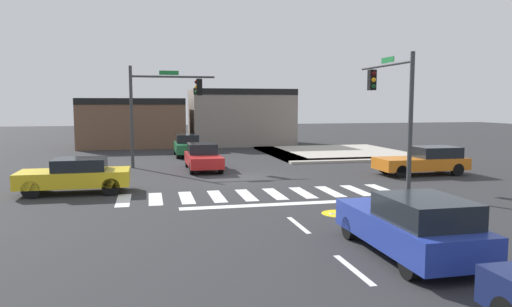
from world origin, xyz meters
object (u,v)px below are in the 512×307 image
(car_yellow, at_px, (76,175))
(car_blue, at_px, (411,225))
(car_green, at_px, (187,145))
(car_red, at_px, (203,157))
(traffic_signal_southeast, at_px, (392,97))
(car_orange, at_px, (424,161))
(traffic_signal_northwest, at_px, (162,99))

(car_yellow, bearing_deg, car_blue, 130.93)
(car_green, xyz_separation_m, car_yellow, (-5.57, -13.01, -0.01))
(car_red, relative_size, car_green, 1.05)
(traffic_signal_southeast, relative_size, car_red, 1.32)
(car_red, bearing_deg, car_blue, 11.13)
(car_green, relative_size, car_yellow, 0.94)
(traffic_signal_southeast, relative_size, car_green, 1.39)
(traffic_signal_southeast, distance_m, car_yellow, 13.68)
(car_orange, distance_m, car_red, 11.80)
(traffic_signal_northwest, xyz_separation_m, car_orange, (13.13, -5.96, -3.18))
(traffic_signal_northwest, xyz_separation_m, car_blue, (5.31, -17.88, -3.14))
(traffic_signal_southeast, xyz_separation_m, car_yellow, (-13.19, 1.66, -3.22))
(car_blue, height_order, car_green, car_blue)
(car_green, bearing_deg, traffic_signal_southeast, 27.46)
(car_orange, bearing_deg, car_green, -45.53)
(car_blue, bearing_deg, traffic_signal_northwest, 16.53)
(traffic_signal_northwest, xyz_separation_m, traffic_signal_southeast, (9.45, -9.12, 0.05))
(traffic_signal_southeast, xyz_separation_m, car_orange, (3.67, 3.16, -3.23))
(car_orange, bearing_deg, traffic_signal_southeast, 40.72)
(traffic_signal_southeast, relative_size, car_blue, 1.27)
(traffic_signal_southeast, height_order, car_orange, traffic_signal_southeast)
(car_blue, bearing_deg, car_yellow, 40.93)
(traffic_signal_northwest, height_order, car_red, traffic_signal_northwest)
(traffic_signal_southeast, bearing_deg, car_orange, -49.28)
(car_orange, relative_size, car_yellow, 1.05)
(traffic_signal_northwest, distance_m, car_blue, 18.92)
(car_orange, xyz_separation_m, car_red, (-11.00, 4.27, -0.02))
(car_blue, relative_size, car_yellow, 1.03)
(traffic_signal_northwest, xyz_separation_m, car_red, (2.12, -1.69, -3.20))
(car_yellow, bearing_deg, traffic_signal_northwest, -116.59)
(traffic_signal_northwest, relative_size, car_yellow, 1.32)
(car_green, height_order, car_yellow, car_green)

